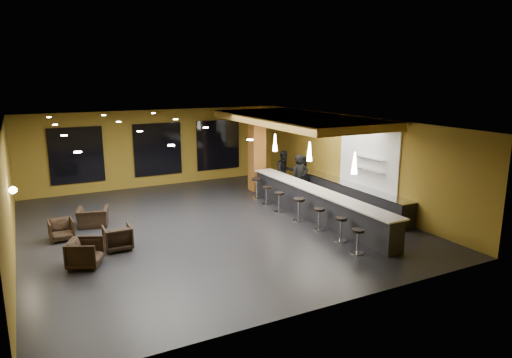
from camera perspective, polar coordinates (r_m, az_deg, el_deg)
name	(u,v)px	position (r m, az deg, el deg)	size (l,w,h in m)	color
floor	(211,226)	(15.87, -5.62, -5.86)	(12.00, 13.00, 0.10)	black
ceiling	(209,121)	(15.10, -5.92, 7.19)	(12.00, 13.00, 0.10)	black
wall_back	(157,148)	(21.51, -12.27, 3.81)	(12.00, 0.10, 3.50)	olive
wall_front	(325,234)	(9.82, 8.67, -6.79)	(12.00, 0.10, 3.50)	olive
wall_left	(6,197)	(14.37, -28.78, -1.94)	(0.10, 13.00, 3.50)	olive
wall_right	(353,160)	(18.44, 11.98, 2.35)	(0.10, 13.00, 3.50)	olive
wood_soffit	(296,119)	(17.83, 5.02, 7.45)	(3.60, 8.00, 0.28)	#BA8A36
window_left	(77,155)	(20.79, -21.52, 2.76)	(2.20, 0.06, 2.40)	black
window_center	(158,149)	(21.42, -12.18, 3.64)	(2.20, 0.06, 2.40)	black
window_right	(218,145)	(22.38, -4.75, 4.27)	(2.20, 0.06, 2.40)	black
tile_backsplash	(368,158)	(17.59, 13.85, 2.58)	(0.06, 3.20, 2.40)	white
bar_counter	(316,204)	(16.52, 7.51, -3.15)	(0.60, 8.00, 1.00)	black
bar_top	(316,190)	(16.39, 7.56, -1.38)	(0.78, 8.10, 0.05)	silver
prep_counter	(351,196)	(18.10, 11.81, -2.13)	(0.70, 6.00, 0.86)	black
prep_top	(352,185)	(17.99, 11.87, -0.73)	(0.72, 6.00, 0.03)	silver
wall_shelf_lower	(368,170)	(17.42, 13.86, 1.14)	(0.30, 1.50, 0.03)	silver
wall_shelf_upper	(369,158)	(17.34, 13.94, 2.60)	(0.30, 1.50, 0.03)	silver
column	(257,151)	(20.10, 0.11, 3.48)	(0.60, 0.60, 3.50)	#955921
wall_sconce	(13,190)	(14.85, -28.12, -1.24)	(0.22, 0.22, 0.22)	#FFE5B2
pendant_0	(354,163)	(14.55, 12.21, 1.97)	(0.20, 0.20, 0.70)	white
pendant_1	(309,151)	(16.52, 6.70, 3.45)	(0.20, 0.20, 0.70)	white
pendant_2	(275,142)	(18.62, 2.39, 4.59)	(0.20, 0.20, 0.70)	white
staff_a	(299,178)	(18.68, 5.44, 0.15)	(0.68, 0.45, 1.87)	black
staff_b	(284,172)	(19.86, 3.57, 0.92)	(0.90, 0.70, 1.85)	black
staff_c	(301,175)	(19.44, 5.62, 0.48)	(0.86, 0.56, 1.75)	black
armchair_a	(85,253)	(13.16, -20.60, -8.68)	(0.81, 0.83, 0.76)	black
armchair_b	(118,238)	(14.11, -16.91, -7.02)	(0.77, 0.80, 0.72)	black
armchair_c	(61,230)	(15.49, -23.15, -5.87)	(0.70, 0.72, 0.66)	black
armchair_d	(93,217)	(16.45, -19.72, -4.53)	(0.99, 0.86, 0.64)	black
bar_stool_0	(358,238)	(13.49, 12.61, -7.21)	(0.37, 0.37, 0.73)	silver
bar_stool_1	(341,226)	(14.36, 10.57, -5.79)	(0.39, 0.39, 0.76)	silver
bar_stool_2	(319,216)	(15.26, 7.90, -4.61)	(0.38, 0.38, 0.75)	silver
bar_stool_3	(299,207)	(16.07, 5.37, -3.46)	(0.42, 0.42, 0.82)	silver
bar_stool_4	(279,199)	(17.06, 2.92, -2.57)	(0.39, 0.39, 0.77)	silver
bar_stool_5	(266,193)	(18.05, 1.32, -1.76)	(0.37, 0.37, 0.74)	silver
bar_stool_6	(257,186)	(18.91, 0.09, -0.82)	(0.44, 0.44, 0.86)	silver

